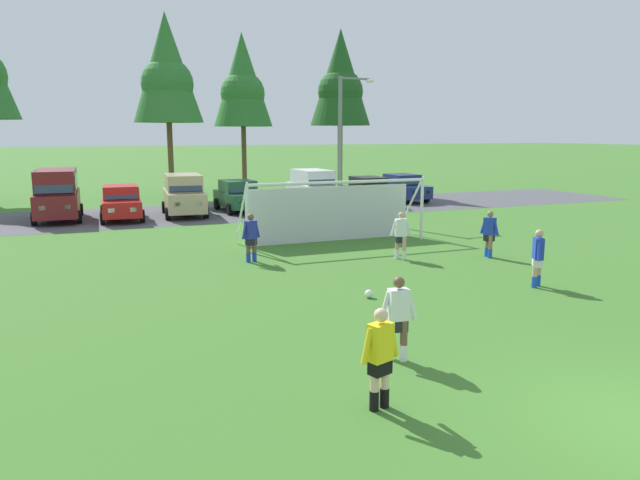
# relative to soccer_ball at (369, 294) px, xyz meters

# --- Properties ---
(ground_plane) EXTENTS (400.00, 400.00, 0.00)m
(ground_plane) POSITION_rel_soccer_ball_xyz_m (0.77, 7.32, -0.11)
(ground_plane) COLOR #3D7028
(parking_lot_strip) EXTENTS (52.00, 8.40, 0.01)m
(parking_lot_strip) POSITION_rel_soccer_ball_xyz_m (0.77, 18.47, -0.11)
(parking_lot_strip) COLOR #4C4C51
(parking_lot_strip) RESTS_ON ground
(soccer_ball) EXTENTS (0.22, 0.22, 0.22)m
(soccer_ball) POSITION_rel_soccer_ball_xyz_m (0.00, 0.00, 0.00)
(soccer_ball) COLOR white
(soccer_ball) RESTS_ON ground
(soccer_goal) EXTENTS (7.44, 2.00, 2.57)m
(soccer_goal) POSITION_rel_soccer_ball_xyz_m (2.36, 7.85, 1.18)
(soccer_goal) COLOR white
(soccer_goal) RESTS_ON ground
(referee) EXTENTS (0.75, 0.35, 1.64)m
(referee) POSITION_rel_soccer_ball_xyz_m (-2.74, -5.69, 0.71)
(referee) COLOR beige
(referee) RESTS_ON ground
(player_striker_near) EXTENTS (0.39, 0.72, 1.64)m
(player_striker_near) POSITION_rel_soccer_ball_xyz_m (6.23, 3.01, 0.71)
(player_striker_near) COLOR #936B4C
(player_striker_near) RESTS_ON ground
(player_midfield_center) EXTENTS (0.51, 0.64, 1.64)m
(player_midfield_center) POSITION_rel_soccer_ball_xyz_m (4.89, -0.78, 0.71)
(player_midfield_center) COLOR tan
(player_midfield_center) RESTS_ON ground
(player_defender_far) EXTENTS (0.70, 0.39, 1.64)m
(player_defender_far) POSITION_rel_soccer_ball_xyz_m (3.22, 3.91, 0.71)
(player_defender_far) COLOR tan
(player_defender_far) RESTS_ON ground
(player_winger_left) EXTENTS (0.73, 0.39, 1.64)m
(player_winger_left) POSITION_rel_soccer_ball_xyz_m (-1.65, 5.45, 0.71)
(player_winger_left) COLOR brown
(player_winger_left) RESTS_ON ground
(player_winger_right) EXTENTS (0.72, 0.30, 1.64)m
(player_winger_right) POSITION_rel_soccer_ball_xyz_m (-1.47, -4.04, 0.71)
(player_winger_right) COLOR brown
(player_winger_right) RESTS_ON ground
(parked_car_slot_far_left) EXTENTS (2.32, 4.86, 2.52)m
(parked_car_slot_far_left) POSITION_rel_soccer_ball_xyz_m (-7.89, 18.55, 1.23)
(parked_car_slot_far_left) COLOR maroon
(parked_car_slot_far_left) RESTS_ON ground
(parked_car_slot_left) EXTENTS (2.19, 4.28, 1.72)m
(parked_car_slot_left) POSITION_rel_soccer_ball_xyz_m (-4.96, 17.44, 0.77)
(parked_car_slot_left) COLOR red
(parked_car_slot_left) RESTS_ON ground
(parked_car_slot_center_left) EXTENTS (2.40, 4.73, 2.16)m
(parked_car_slot_center_left) POSITION_rel_soccer_ball_xyz_m (-1.79, 17.87, 1.00)
(parked_car_slot_center_left) COLOR tan
(parked_car_slot_center_left) RESTS_ON ground
(parked_car_slot_center) EXTENTS (2.16, 4.26, 1.72)m
(parked_car_slot_center) POSITION_rel_soccer_ball_xyz_m (1.30, 18.41, 0.77)
(parked_car_slot_center) COLOR #194C2D
(parked_car_slot_center) RESTS_ON ground
(parked_car_slot_center_right) EXTENTS (2.15, 4.60, 2.16)m
(parked_car_slot_center_right) POSITION_rel_soccer_ball_xyz_m (6.03, 19.01, 1.00)
(parked_car_slot_center_right) COLOR silver
(parked_car_slot_center_right) RESTS_ON ground
(parked_car_slot_right) EXTENTS (2.16, 4.26, 1.72)m
(parked_car_slot_right) POSITION_rel_soccer_ball_xyz_m (9.21, 17.99, 0.77)
(parked_car_slot_right) COLOR black
(parked_car_slot_right) RESTS_ON ground
(parked_car_slot_far_right) EXTENTS (2.06, 4.21, 1.72)m
(parked_car_slot_far_right) POSITION_rel_soccer_ball_xyz_m (12.27, 19.21, 0.77)
(parked_car_slot_far_right) COLOR navy
(parked_car_slot_far_right) RESTS_ON ground
(tree_mid_left) EXTENTS (4.51, 4.51, 12.02)m
(tree_mid_left) POSITION_rel_soccer_ball_xyz_m (-1.06, 26.96, 8.16)
(tree_mid_left) COLOR brown
(tree_mid_left) RESTS_ON ground
(tree_center_back) EXTENTS (4.33, 4.33, 11.55)m
(tree_center_back) POSITION_rel_soccer_ball_xyz_m (4.76, 29.81, 7.83)
(tree_center_back) COLOR brown
(tree_center_back) RESTS_ON ground
(tree_mid_right) EXTENTS (4.39, 4.39, 11.70)m
(tree_mid_right) POSITION_rel_soccer_ball_xyz_m (11.20, 26.60, 7.94)
(tree_mid_right) COLOR brown
(tree_mid_right) RESTS_ON ground
(street_lamp) EXTENTS (2.00, 0.32, 7.06)m
(street_lamp) POSITION_rel_soccer_ball_xyz_m (5.56, 13.75, 3.56)
(street_lamp) COLOR slate
(street_lamp) RESTS_ON ground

